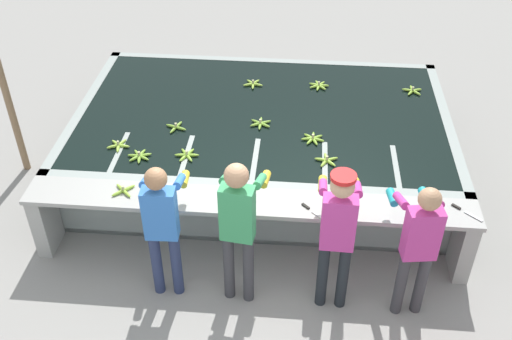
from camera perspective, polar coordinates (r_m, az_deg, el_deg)
name	(u,v)px	position (r m, az deg, el deg)	size (l,w,h in m)	color
ground_plane	(247,272)	(6.59, -0.84, -9.70)	(80.00, 80.00, 0.00)	gray
wash_tank	(262,141)	(7.81, 0.56, 2.82)	(4.72, 3.03, 0.83)	gray
work_ledge	(249,217)	(6.33, -0.68, -4.50)	(4.72, 0.45, 0.83)	#9E9E99
worker_0	(162,221)	(5.84, -8.94, -4.78)	(0.42, 0.71, 1.59)	navy
worker_1	(238,221)	(5.66, -1.69, -4.84)	(0.46, 0.73, 1.70)	#38383D
worker_2	(338,228)	(5.65, 7.78, -5.51)	(0.41, 0.72, 1.66)	#1E2328
worker_3	(419,241)	(5.79, 15.24, -6.50)	(0.47, 0.73, 1.57)	#38383D
banana_bunch_floating_0	(413,91)	(8.31, 14.69, 7.32)	(0.28, 0.27, 0.08)	#8CB738
banana_bunch_floating_1	(253,84)	(8.20, -0.29, 8.21)	(0.28, 0.27, 0.08)	#93BC3D
banana_bunch_floating_2	(327,160)	(6.76, 6.75, 0.93)	(0.27, 0.27, 0.08)	#8CB738
banana_bunch_floating_3	(313,139)	(7.10, 5.43, 3.00)	(0.28, 0.28, 0.08)	#7FAD33
banana_bunch_floating_4	(261,123)	(7.35, 0.44, 4.47)	(0.26, 0.28, 0.08)	#75A333
banana_bunch_floating_5	(187,155)	(6.84, -6.61, 1.43)	(0.28, 0.27, 0.08)	#7FAD33
banana_bunch_floating_6	(139,156)	(6.91, -11.05, 1.32)	(0.28, 0.28, 0.08)	#75A333
banana_bunch_floating_7	(118,145)	(7.14, -12.97, 2.32)	(0.27, 0.28, 0.08)	#93BC3D
banana_bunch_floating_8	(319,85)	(8.21, 6.00, 8.01)	(0.28, 0.28, 0.08)	#8CB738
banana_bunch_floating_9	(176,127)	(7.34, -7.63, 4.07)	(0.28, 0.28, 0.08)	#75A333
banana_bunch_ledge_0	(123,190)	(6.43, -12.52, -1.91)	(0.22, 0.22, 0.08)	#8CB738
knife_0	(462,210)	(6.41, 19.05, -3.62)	(0.28, 0.26, 0.02)	silver
knife_1	(311,210)	(6.09, 5.21, -3.78)	(0.27, 0.27, 0.02)	silver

